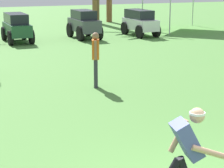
{
  "coord_description": "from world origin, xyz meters",
  "views": [
    {
      "loc": [
        -3.28,
        -4.49,
        3.11
      ],
      "look_at": [
        -0.15,
        3.73,
        0.9
      ],
      "focal_mm": 70.0,
      "sensor_mm": 36.0,
      "label": 1
    }
  ],
  "objects_px": {
    "teammate_deep": "(96,55)",
    "parked_car_slot_e": "(84,23)",
    "parked_car_slot_f": "(140,22)",
    "parked_car_slot_d": "(17,27)",
    "frisbee_thrower": "(186,151)"
  },
  "relations": [
    {
      "from": "teammate_deep",
      "to": "parked_car_slot_e",
      "type": "xyz_separation_m",
      "value": [
        2.61,
        9.53,
        -0.2
      ]
    },
    {
      "from": "teammate_deep",
      "to": "parked_car_slot_e",
      "type": "distance_m",
      "value": 9.88
    },
    {
      "from": "frisbee_thrower",
      "to": "parked_car_slot_d",
      "type": "distance_m",
      "value": 16.07
    },
    {
      "from": "teammate_deep",
      "to": "parked_car_slot_d",
      "type": "height_order",
      "value": "teammate_deep"
    },
    {
      "from": "frisbee_thrower",
      "to": "teammate_deep",
      "type": "distance_m",
      "value": 6.68
    },
    {
      "from": "frisbee_thrower",
      "to": "parked_car_slot_d",
      "type": "xyz_separation_m",
      "value": [
        0.23,
        16.06,
        -0.07
      ]
    },
    {
      "from": "parked_car_slot_e",
      "to": "parked_car_slot_f",
      "type": "distance_m",
      "value": 3.01
    },
    {
      "from": "parked_car_slot_d",
      "to": "parked_car_slot_f",
      "type": "height_order",
      "value": "same"
    },
    {
      "from": "parked_car_slot_d",
      "to": "parked_car_slot_e",
      "type": "relative_size",
      "value": 1.02
    },
    {
      "from": "frisbee_thrower",
      "to": "parked_car_slot_f",
      "type": "height_order",
      "value": "frisbee_thrower"
    },
    {
      "from": "teammate_deep",
      "to": "parked_car_slot_f",
      "type": "distance_m",
      "value": 10.97
    },
    {
      "from": "parked_car_slot_f",
      "to": "teammate_deep",
      "type": "bearing_deg",
      "value": -120.85
    },
    {
      "from": "frisbee_thrower",
      "to": "parked_car_slot_e",
      "type": "relative_size",
      "value": 0.58
    },
    {
      "from": "parked_car_slot_d",
      "to": "parked_car_slot_f",
      "type": "bearing_deg",
      "value": -0.35
    },
    {
      "from": "teammate_deep",
      "to": "parked_car_slot_e",
      "type": "height_order",
      "value": "teammate_deep"
    }
  ]
}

